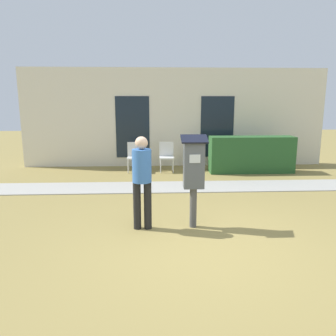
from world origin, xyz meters
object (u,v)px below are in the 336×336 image
(person_standing, at_px, (142,176))
(outdoor_chair_right, at_px, (197,153))
(outdoor_chair_left, at_px, (134,154))
(outdoor_chair_middle, at_px, (167,154))
(parking_meter, at_px, (194,169))

(person_standing, bearing_deg, outdoor_chair_right, 61.43)
(person_standing, distance_m, outdoor_chair_left, 4.72)
(person_standing, bearing_deg, outdoor_chair_middle, 71.80)
(outdoor_chair_left, distance_m, outdoor_chair_middle, 0.99)
(parking_meter, distance_m, person_standing, 0.87)
(parking_meter, height_order, outdoor_chair_middle, parking_meter)
(parking_meter, bearing_deg, person_standing, -177.93)
(parking_meter, xyz_separation_m, outdoor_chair_right, (0.74, 4.94, -0.49))
(outdoor_chair_left, bearing_deg, person_standing, -60.83)
(parking_meter, relative_size, outdoor_chair_middle, 1.77)
(person_standing, xyz_separation_m, outdoor_chair_left, (-0.37, 4.69, -0.40))
(outdoor_chair_middle, height_order, outdoor_chair_right, same)
(outdoor_chair_middle, xyz_separation_m, outdoor_chair_right, (0.99, 0.30, 0.00))
(person_standing, relative_size, outdoor_chair_right, 1.76)
(outdoor_chair_left, bearing_deg, parking_meter, -50.45)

